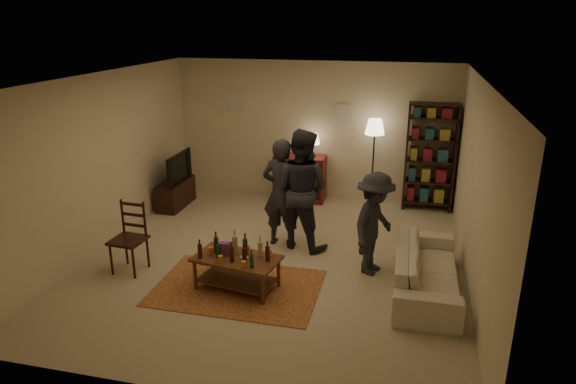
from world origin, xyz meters
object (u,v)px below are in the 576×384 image
(tv_stand, at_px, (175,187))
(bookshelf, at_px, (430,156))
(person_left, at_px, (282,193))
(person_by_sofa, at_px, (374,224))
(dining_chair, at_px, (130,234))
(floor_lamp, at_px, (375,133))
(sofa, at_px, (427,270))
(dresser, at_px, (300,177))
(person_right, at_px, (301,189))
(coffee_table, at_px, (236,261))

(tv_stand, xyz_separation_m, bookshelf, (4.69, 0.98, 0.65))
(person_left, bearing_deg, person_by_sofa, 164.18)
(dining_chair, height_order, person_left, person_left)
(floor_lamp, height_order, sofa, floor_lamp)
(person_left, xyz_separation_m, person_by_sofa, (1.49, -0.61, -0.13))
(tv_stand, relative_size, dresser, 0.78)
(person_right, xyz_separation_m, person_by_sofa, (1.18, -0.64, -0.21))
(dining_chair, height_order, person_right, person_right)
(dining_chair, height_order, bookshelf, bookshelf)
(floor_lamp, xyz_separation_m, person_left, (-1.24, -2.08, -0.57))
(tv_stand, bearing_deg, dining_chair, -78.46)
(dresser, bearing_deg, person_right, -77.45)
(tv_stand, height_order, person_right, person_right)
(tv_stand, distance_m, sofa, 5.14)
(floor_lamp, bearing_deg, bookshelf, 7.21)
(floor_lamp, height_order, person_right, person_right)
(dining_chair, bearing_deg, dresser, 67.49)
(dresser, xyz_separation_m, floor_lamp, (1.41, -0.06, 0.97))
(bookshelf, relative_size, person_by_sofa, 1.36)
(bookshelf, bearing_deg, dining_chair, -139.67)
(coffee_table, height_order, floor_lamp, floor_lamp)
(tv_stand, distance_m, person_left, 2.76)
(dresser, relative_size, person_right, 0.72)
(dining_chair, distance_m, dresser, 3.88)
(person_left, bearing_deg, dining_chair, 41.67)
(dining_chair, xyz_separation_m, tv_stand, (-0.52, 2.56, -0.16))
(person_by_sofa, bearing_deg, coffee_table, 137.26)
(dining_chair, relative_size, dresser, 0.76)
(bookshelf, distance_m, person_left, 3.17)
(floor_lamp, distance_m, person_by_sofa, 2.79)
(tv_stand, xyz_separation_m, sofa, (4.64, -2.20, -0.08))
(dining_chair, xyz_separation_m, bookshelf, (4.17, 3.54, 0.49))
(dresser, distance_m, sofa, 3.93)
(dresser, xyz_separation_m, person_right, (0.47, -2.12, 0.48))
(dining_chair, xyz_separation_m, sofa, (4.12, 0.36, -0.24))
(tv_stand, height_order, bookshelf, bookshelf)
(person_left, bearing_deg, coffee_table, 87.42)
(tv_stand, xyz_separation_m, floor_lamp, (3.66, 0.85, 1.06))
(floor_lamp, bearing_deg, person_right, -114.55)
(dresser, height_order, person_by_sofa, person_by_sofa)
(dining_chair, relative_size, person_right, 0.54)
(person_left, height_order, person_by_sofa, person_left)
(dining_chair, height_order, person_by_sofa, person_by_sofa)
(bookshelf, height_order, person_by_sofa, bookshelf)
(dining_chair, height_order, floor_lamp, floor_lamp)
(dining_chair, height_order, sofa, dining_chair)
(sofa, bearing_deg, person_right, 62.62)
(dresser, distance_m, person_by_sofa, 3.22)
(coffee_table, xyz_separation_m, floor_lamp, (1.49, 3.59, 1.04))
(coffee_table, bearing_deg, bookshelf, 55.92)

